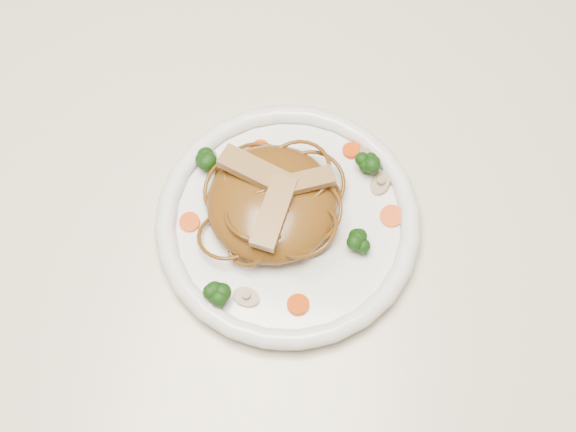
# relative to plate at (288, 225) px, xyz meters

# --- Properties ---
(ground) EXTENTS (4.00, 4.00, 0.00)m
(ground) POSITION_rel_plate_xyz_m (-0.09, -0.03, -0.76)
(ground) COLOR #56331D
(ground) RESTS_ON ground
(table) EXTENTS (1.20, 0.80, 0.75)m
(table) POSITION_rel_plate_xyz_m (-0.09, -0.03, -0.11)
(table) COLOR beige
(table) RESTS_ON ground
(plate) EXTENTS (0.28, 0.28, 0.02)m
(plate) POSITION_rel_plate_xyz_m (0.00, 0.00, 0.00)
(plate) COLOR white
(plate) RESTS_ON table
(noodle_mound) EXTENTS (0.14, 0.14, 0.04)m
(noodle_mound) POSITION_rel_plate_xyz_m (-0.02, 0.01, 0.03)
(noodle_mound) COLOR brown
(noodle_mound) RESTS_ON plate
(chicken_a) EXTENTS (0.06, 0.04, 0.01)m
(chicken_a) POSITION_rel_plate_xyz_m (0.01, 0.02, 0.05)
(chicken_a) COLOR tan
(chicken_a) RESTS_ON noodle_mound
(chicken_b) EXTENTS (0.08, 0.04, 0.01)m
(chicken_b) POSITION_rel_plate_xyz_m (-0.04, 0.03, 0.05)
(chicken_b) COLOR tan
(chicken_b) RESTS_ON noodle_mound
(chicken_c) EXTENTS (0.03, 0.08, 0.01)m
(chicken_c) POSITION_rel_plate_xyz_m (-0.01, -0.01, 0.05)
(chicken_c) COLOR tan
(chicken_c) RESTS_ON noodle_mound
(broccoli_0) EXTENTS (0.04, 0.04, 0.03)m
(broccoli_0) POSITION_rel_plate_xyz_m (0.07, 0.07, 0.02)
(broccoli_0) COLOR #143B0C
(broccoli_0) RESTS_ON plate
(broccoli_1) EXTENTS (0.03, 0.03, 0.03)m
(broccoli_1) POSITION_rel_plate_xyz_m (-0.09, 0.05, 0.02)
(broccoli_1) COLOR #143B0C
(broccoli_1) RESTS_ON plate
(broccoli_2) EXTENTS (0.04, 0.04, 0.03)m
(broccoli_2) POSITION_rel_plate_xyz_m (-0.05, -0.09, 0.02)
(broccoli_2) COLOR #143B0C
(broccoli_2) RESTS_ON plate
(broccoli_3) EXTENTS (0.03, 0.03, 0.03)m
(broccoli_3) POSITION_rel_plate_xyz_m (0.07, -0.01, 0.02)
(broccoli_3) COLOR #143B0C
(broccoli_3) RESTS_ON plate
(carrot_0) EXTENTS (0.02, 0.02, 0.00)m
(carrot_0) POSITION_rel_plate_xyz_m (0.05, 0.09, 0.01)
(carrot_0) COLOR #EE5308
(carrot_0) RESTS_ON plate
(carrot_1) EXTENTS (0.02, 0.02, 0.00)m
(carrot_1) POSITION_rel_plate_xyz_m (-0.09, -0.02, 0.01)
(carrot_1) COLOR #EE5308
(carrot_1) RESTS_ON plate
(carrot_2) EXTENTS (0.03, 0.03, 0.00)m
(carrot_2) POSITION_rel_plate_xyz_m (0.10, 0.02, 0.01)
(carrot_2) COLOR #EE5308
(carrot_2) RESTS_ON plate
(carrot_3) EXTENTS (0.02, 0.02, 0.00)m
(carrot_3) POSITION_rel_plate_xyz_m (-0.04, 0.07, 0.01)
(carrot_3) COLOR #EE5308
(carrot_3) RESTS_ON plate
(carrot_4) EXTENTS (0.03, 0.03, 0.00)m
(carrot_4) POSITION_rel_plate_xyz_m (0.02, -0.08, 0.01)
(carrot_4) COLOR #EE5308
(carrot_4) RESTS_ON plate
(mushroom_0) EXTENTS (0.03, 0.03, 0.01)m
(mushroom_0) POSITION_rel_plate_xyz_m (-0.02, -0.08, 0.01)
(mushroom_0) COLOR tan
(mushroom_0) RESTS_ON plate
(mushroom_1) EXTENTS (0.03, 0.03, 0.01)m
(mushroom_1) POSITION_rel_plate_xyz_m (0.08, 0.06, 0.01)
(mushroom_1) COLOR tan
(mushroom_1) RESTS_ON plate
(mushroom_2) EXTENTS (0.03, 0.03, 0.01)m
(mushroom_2) POSITION_rel_plate_xyz_m (-0.09, 0.06, 0.01)
(mushroom_2) COLOR tan
(mushroom_2) RESTS_ON plate
(mushroom_3) EXTENTS (0.03, 0.03, 0.01)m
(mushroom_3) POSITION_rel_plate_xyz_m (0.07, 0.09, 0.01)
(mushroom_3) COLOR tan
(mushroom_3) RESTS_ON plate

